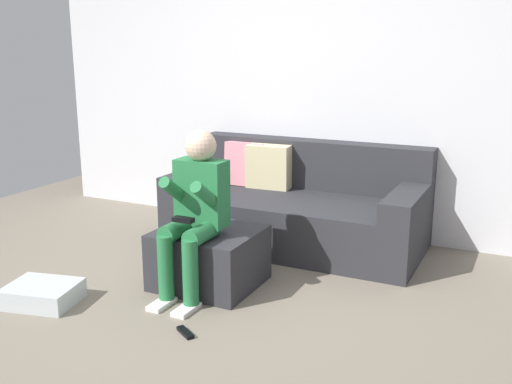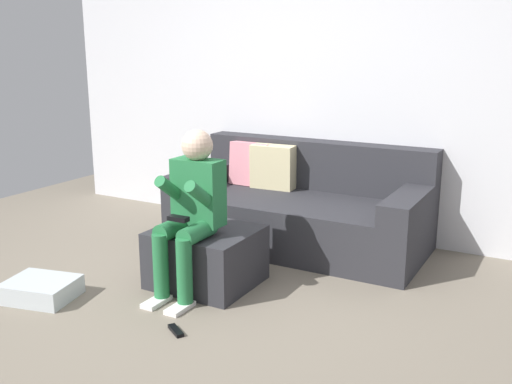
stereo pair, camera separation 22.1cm
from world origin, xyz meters
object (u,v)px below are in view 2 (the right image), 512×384
storage_bin (41,289)px  remote_near_ottoman (176,331)px  couch_sectional (300,208)px  person_seated (191,205)px  ottoman (206,257)px

storage_bin → remote_near_ottoman: size_ratio=2.85×
couch_sectional → storage_bin: (-1.03, -1.87, -0.25)m
person_seated → couch_sectional: bearing=80.8°
ottoman → remote_near_ottoman: size_ratio=4.39×
remote_near_ottoman → storage_bin: bearing=-145.3°
couch_sectional → remote_near_ottoman: bearing=-88.6°
remote_near_ottoman → person_seated: bearing=147.2°
ottoman → storage_bin: size_ratio=1.54×
person_seated → remote_near_ottoman: bearing=-64.9°
storage_bin → person_seated: bearing=35.5°
couch_sectional → remote_near_ottoman: couch_sectional is taller
storage_bin → remote_near_ottoman: storage_bin is taller
storage_bin → remote_near_ottoman: (1.08, 0.05, -0.05)m
person_seated → storage_bin: size_ratio=2.51×
couch_sectional → storage_bin: couch_sectional is taller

